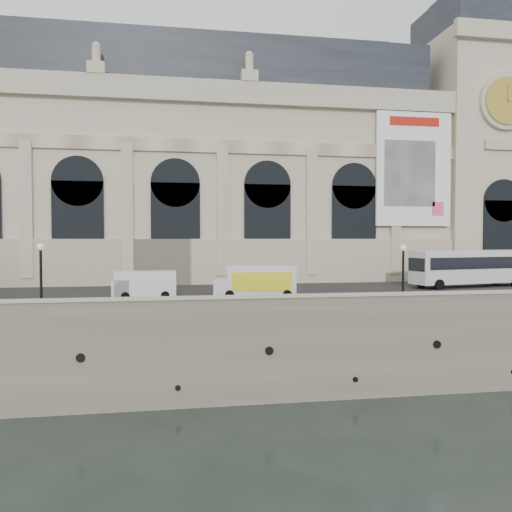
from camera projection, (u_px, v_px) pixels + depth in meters
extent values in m
plane|color=black|center=(239.00, 406.00, 32.87)|extent=(260.00, 260.00, 0.00)
cube|color=gray|center=(206.00, 298.00, 67.27)|extent=(160.00, 70.00, 6.00)
cube|color=#2D2D2D|center=(220.00, 292.00, 46.46)|extent=(160.00, 24.00, 0.06)
cube|color=gray|center=(238.00, 306.00, 33.23)|extent=(160.00, 1.20, 1.10)
cube|color=beige|center=(238.00, 297.00, 33.21)|extent=(160.00, 1.40, 0.12)
cube|color=beige|center=(159.00, 191.00, 61.86)|extent=(68.00, 18.00, 22.00)
cube|color=beige|center=(157.00, 262.00, 53.14)|extent=(68.60, 0.40, 5.00)
cube|color=beige|center=(156.00, 89.00, 52.35)|extent=(69.00, 0.80, 2.40)
cube|color=beige|center=(156.00, 144.00, 52.70)|extent=(68.00, 0.30, 1.40)
cube|color=#292E37|center=(158.00, 77.00, 61.37)|extent=(64.00, 15.00, 6.00)
cube|color=#292E37|center=(158.00, 48.00, 61.25)|extent=(56.00, 10.00, 1.20)
cube|color=beige|center=(26.00, 209.00, 50.72)|extent=(1.20, 0.50, 14.00)
cube|color=black|center=(78.00, 224.00, 51.66)|extent=(5.20, 0.25, 9.00)
cylinder|color=black|center=(77.00, 181.00, 51.50)|extent=(5.20, 0.25, 5.20)
cube|color=beige|center=(127.00, 210.00, 52.36)|extent=(1.20, 0.50, 14.00)
cube|color=black|center=(176.00, 225.00, 53.29)|extent=(5.20, 0.25, 9.00)
cylinder|color=black|center=(175.00, 183.00, 53.14)|extent=(5.20, 0.25, 5.20)
cube|color=beige|center=(222.00, 211.00, 53.99)|extent=(1.20, 0.50, 14.00)
cube|color=black|center=(267.00, 225.00, 54.92)|extent=(5.20, 0.25, 9.00)
cylinder|color=black|center=(267.00, 184.00, 54.77)|extent=(5.20, 0.25, 5.20)
cube|color=beige|center=(312.00, 212.00, 55.62)|extent=(1.20, 0.50, 14.00)
cube|color=black|center=(354.00, 226.00, 56.56)|extent=(5.20, 0.25, 9.00)
cylinder|color=black|center=(354.00, 186.00, 56.40)|extent=(5.20, 0.25, 5.20)
cube|color=beige|center=(396.00, 213.00, 57.25)|extent=(1.20, 0.50, 14.00)
cube|color=white|center=(413.00, 169.00, 57.20)|extent=(9.00, 0.35, 13.00)
cube|color=#B6150C|center=(415.00, 121.00, 56.82)|extent=(6.00, 0.06, 1.00)
cube|color=gray|center=(410.00, 173.00, 56.94)|extent=(6.20, 0.06, 7.50)
cube|color=#E2508A|center=(438.00, 209.00, 57.65)|extent=(1.40, 0.06, 1.60)
cube|color=beige|center=(469.00, 163.00, 65.29)|extent=(12.00, 14.00, 30.00)
cube|color=beige|center=(507.00, 31.00, 57.60)|extent=(13.00, 0.80, 2.00)
cube|color=#292E37|center=(471.00, 27.00, 64.68)|extent=(10.50, 12.50, 5.00)
cube|color=#292E37|center=(471.00, 1.00, 64.56)|extent=(7.00, 9.00, 1.80)
cylinder|color=beige|center=(506.00, 101.00, 57.93)|extent=(6.60, 0.50, 6.60)
cylinder|color=black|center=(507.00, 101.00, 57.64)|extent=(5.40, 0.15, 5.40)
cylinder|color=gold|center=(508.00, 100.00, 57.57)|extent=(5.50, 0.06, 5.50)
cube|color=gold|center=(508.00, 92.00, 57.46)|extent=(0.14, 0.05, 2.00)
cube|color=black|center=(503.00, 235.00, 58.57)|extent=(5.00, 0.25, 8.00)
cube|color=silver|center=(469.00, 267.00, 51.30)|extent=(13.21, 4.95, 3.34)
cube|color=black|center=(416.00, 265.00, 49.12)|extent=(0.52, 2.46, 1.29)
cube|color=black|center=(479.00, 263.00, 49.98)|extent=(11.69, 2.18, 1.19)
cube|color=black|center=(459.00, 262.00, 52.60)|extent=(11.69, 2.18, 1.19)
cylinder|color=black|center=(439.00, 285.00, 48.46)|extent=(1.12, 0.51, 1.08)
cylinder|color=black|center=(421.00, 283.00, 51.00)|extent=(1.12, 0.51, 1.08)
cylinder|color=black|center=(495.00, 280.00, 54.26)|extent=(1.12, 0.51, 1.08)
cube|color=silver|center=(145.00, 284.00, 41.68)|extent=(5.09, 2.22, 2.12)
cube|color=silver|center=(121.00, 288.00, 41.25)|extent=(1.50, 2.01, 1.48)
cube|color=black|center=(114.00, 282.00, 41.12)|extent=(0.15, 1.66, 0.74)
cylinder|color=black|center=(125.00, 296.00, 40.41)|extent=(0.71, 0.27, 0.70)
cylinder|color=black|center=(126.00, 294.00, 42.30)|extent=(0.71, 0.27, 0.70)
cylinder|color=black|center=(165.00, 295.00, 41.11)|extent=(0.71, 0.27, 0.70)
cylinder|color=black|center=(164.00, 293.00, 43.00)|extent=(0.71, 0.27, 0.70)
cube|color=silver|center=(261.00, 280.00, 42.43)|extent=(5.98, 2.91, 2.59)
cube|color=yellow|center=(262.00, 281.00, 41.30)|extent=(4.96, 0.68, 1.53)
cube|color=#B6150C|center=(262.00, 281.00, 41.30)|extent=(2.86, 0.40, 0.58)
cube|color=silver|center=(223.00, 287.00, 42.33)|extent=(1.79, 2.28, 1.44)
cylinder|color=black|center=(230.00, 295.00, 41.27)|extent=(0.79, 0.36, 0.77)
cylinder|color=black|center=(230.00, 292.00, 43.47)|extent=(0.79, 0.36, 0.77)
cylinder|color=black|center=(287.00, 294.00, 41.45)|extent=(0.79, 0.36, 0.77)
cylinder|color=black|center=(285.00, 292.00, 43.66)|extent=(0.79, 0.36, 0.77)
cylinder|color=black|center=(42.00, 312.00, 32.53)|extent=(0.48, 0.48, 0.44)
cylinder|color=black|center=(41.00, 282.00, 32.46)|extent=(0.18, 0.18, 4.39)
sphere|color=beige|center=(41.00, 247.00, 32.38)|extent=(0.48, 0.48, 0.48)
cylinder|color=black|center=(403.00, 304.00, 36.78)|extent=(0.47, 0.47, 0.42)
cylinder|color=black|center=(403.00, 278.00, 36.71)|extent=(0.17, 0.17, 4.24)
sphere|color=beige|center=(403.00, 248.00, 36.64)|extent=(0.47, 0.47, 0.47)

